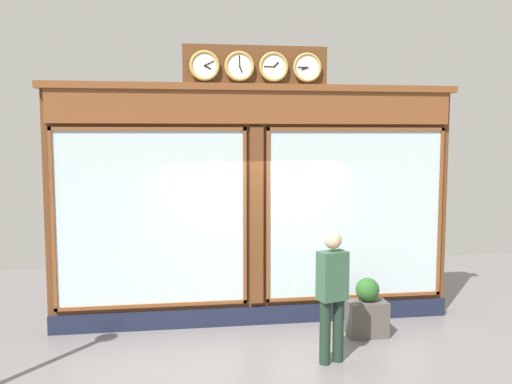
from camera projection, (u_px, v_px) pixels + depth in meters
name	position (u px, v px, depth m)	size (l,w,h in m)	color
shop_facade	(255.00, 204.00, 8.58)	(6.24, 0.42, 4.20)	#5B3319
pedestrian	(332.00, 291.00, 7.09)	(0.41, 0.32, 1.69)	#1C2F21
planter_box	(367.00, 318.00, 8.11)	(0.56, 0.36, 0.51)	#4C4742
planter_shrub	(367.00, 290.00, 8.07)	(0.34, 0.34, 0.34)	#285623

